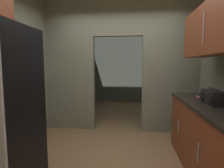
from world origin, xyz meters
TOP-DOWN VIEW (x-y plane):
  - ground at (0.00, 0.00)m, footprint 20.00×20.00m
  - kitchen_partition at (0.01, 1.49)m, footprint 3.24×0.12m
  - adjoining_room_shell at (0.00, 3.59)m, footprint 3.24×3.18m
  - lower_cabinet_run at (1.29, -0.00)m, footprint 0.65×1.86m
  - upper_cabinet_counterside at (1.29, -0.00)m, footprint 0.36×1.68m
  - boombox at (1.26, 0.00)m, footprint 0.17×0.35m
  - book_stack at (1.27, 0.35)m, footprint 0.14×0.17m

SIDE VIEW (x-z plane):
  - ground at x=0.00m, z-range 0.00..0.00m
  - lower_cabinet_run at x=1.29m, z-range 0.00..0.93m
  - book_stack at x=1.27m, z-range 0.92..0.99m
  - boombox at x=1.26m, z-range 0.91..1.12m
  - adjoining_room_shell at x=0.00m, z-range 0.00..2.83m
  - kitchen_partition at x=0.01m, z-range 0.12..2.95m
  - upper_cabinet_counterside at x=1.29m, z-range 1.53..2.18m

